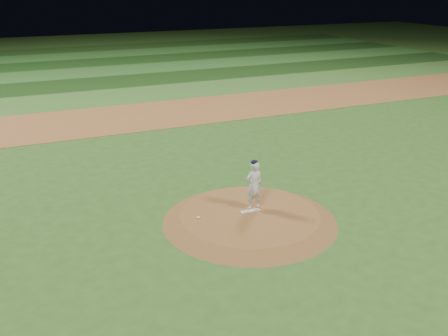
% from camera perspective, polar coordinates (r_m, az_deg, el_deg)
% --- Properties ---
extents(ground, '(120.00, 120.00, 0.00)m').
position_cam_1_polar(ground, '(15.92, 2.95, -6.05)').
color(ground, '#325E1E').
rests_on(ground, ground).
extents(infield_dirt_band, '(70.00, 6.00, 0.02)m').
position_cam_1_polar(infield_dirt_band, '(28.33, -9.99, 5.82)').
color(infield_dirt_band, '#975D2F').
rests_on(infield_dirt_band, ground).
extents(outfield_stripe_0, '(70.00, 5.00, 0.02)m').
position_cam_1_polar(outfield_stripe_0, '(33.55, -12.39, 7.97)').
color(outfield_stripe_0, '#3D7229').
rests_on(outfield_stripe_0, ground).
extents(outfield_stripe_1, '(70.00, 5.00, 0.02)m').
position_cam_1_polar(outfield_stripe_1, '(38.37, -14.01, 9.41)').
color(outfield_stripe_1, '#1B3F14').
rests_on(outfield_stripe_1, ground).
extents(outfield_stripe_2, '(70.00, 5.00, 0.02)m').
position_cam_1_polar(outfield_stripe_2, '(43.22, -15.28, 10.53)').
color(outfield_stripe_2, '#337229').
rests_on(outfield_stripe_2, ground).
extents(outfield_stripe_3, '(70.00, 5.00, 0.02)m').
position_cam_1_polar(outfield_stripe_3, '(48.11, -16.30, 11.41)').
color(outfield_stripe_3, '#1C4616').
rests_on(outfield_stripe_3, ground).
extents(outfield_stripe_4, '(70.00, 5.00, 0.02)m').
position_cam_1_polar(outfield_stripe_4, '(53.02, -17.14, 12.13)').
color(outfield_stripe_4, '#33762B').
rests_on(outfield_stripe_4, ground).
extents(outfield_stripe_5, '(70.00, 5.00, 0.02)m').
position_cam_1_polar(outfield_stripe_5, '(57.94, -17.84, 12.72)').
color(outfield_stripe_5, '#214C18').
rests_on(outfield_stripe_5, ground).
extents(pitchers_mound, '(5.50, 5.50, 0.25)m').
position_cam_1_polar(pitchers_mound, '(15.86, 2.96, -5.64)').
color(pitchers_mound, brown).
rests_on(pitchers_mound, ground).
extents(pitching_rubber, '(0.64, 0.18, 0.03)m').
position_cam_1_polar(pitching_rubber, '(15.94, 2.98, -4.93)').
color(pitching_rubber, silver).
rests_on(pitching_rubber, pitchers_mound).
extents(rosin_bag, '(0.11, 0.11, 0.06)m').
position_cam_1_polar(rosin_bag, '(15.50, -2.95, -5.67)').
color(rosin_bag, white).
rests_on(rosin_bag, pitchers_mound).
extents(pitcher_on_mound, '(0.60, 0.41, 1.66)m').
position_cam_1_polar(pitcher_on_mound, '(15.84, 3.44, -1.94)').
color(pitcher_on_mound, white).
rests_on(pitcher_on_mound, pitchers_mound).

